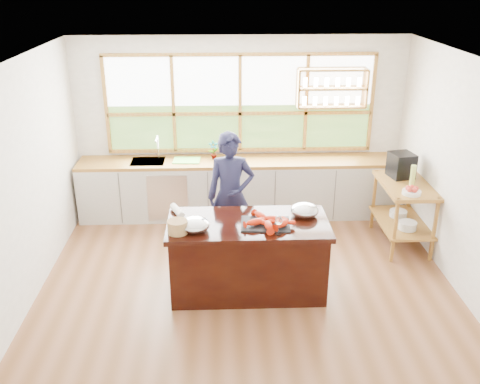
{
  "coord_description": "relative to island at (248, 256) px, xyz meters",
  "views": [
    {
      "loc": [
        -0.3,
        -5.69,
        3.58
      ],
      "look_at": [
        -0.08,
        0.15,
        1.13
      ],
      "focal_mm": 40.0,
      "sensor_mm": 36.0,
      "label": 1
    }
  ],
  "objects": [
    {
      "name": "potted_plant",
      "position": [
        -0.41,
        2.2,
        0.59
      ],
      "size": [
        0.18,
        0.14,
        0.29
      ],
      "primitive_type": "imported",
      "rotation": [
        0.0,
        0.0,
        0.3
      ],
      "color": "slate",
      "rests_on": "back_counter"
    },
    {
      "name": "lobster_pile",
      "position": [
        0.21,
        -0.11,
        0.5
      ],
      "size": [
        0.52,
        0.48,
        0.08
      ],
      "color": "#C32501",
      "rests_on": "slate_board"
    },
    {
      "name": "fruit_bowl",
      "position": [
        2.14,
        0.74,
        0.49
      ],
      "size": [
        0.24,
        0.24,
        0.11
      ],
      "color": "silver",
      "rests_on": "right_shelf_unit"
    },
    {
      "name": "island",
      "position": [
        0.0,
        0.0,
        0.0
      ],
      "size": [
        1.85,
        0.9,
        0.9
      ],
      "color": "black",
      "rests_on": "ground_plane"
    },
    {
      "name": "mixing_bowl_left",
      "position": [
        -0.6,
        -0.19,
        0.52
      ],
      "size": [
        0.33,
        0.33,
        0.16
      ],
      "primitive_type": "ellipsoid",
      "color": "silver",
      "rests_on": "island"
    },
    {
      "name": "wicker_basket",
      "position": [
        -0.78,
        -0.24,
        0.52
      ],
      "size": [
        0.23,
        0.23,
        0.14
      ],
      "primitive_type": "cylinder",
      "color": "#9F7547",
      "rests_on": "island"
    },
    {
      "name": "wine_glass",
      "position": [
        0.31,
        -0.32,
        0.61
      ],
      "size": [
        0.08,
        0.08,
        0.22
      ],
      "color": "white",
      "rests_on": "island"
    },
    {
      "name": "room_shell",
      "position": [
        0.02,
        0.71,
        1.3
      ],
      "size": [
        5.02,
        4.52,
        2.71
      ],
      "color": "white",
      "rests_on": "ground_plane"
    },
    {
      "name": "slate_board",
      "position": [
        0.19,
        -0.08,
        0.45
      ],
      "size": [
        0.58,
        0.44,
        0.02
      ],
      "primitive_type": "cube",
      "rotation": [
        0.0,
        0.0,
        -0.07
      ],
      "color": "black",
      "rests_on": "island"
    },
    {
      "name": "wine_bottle",
      "position": [
        2.24,
        1.03,
        0.59
      ],
      "size": [
        0.08,
        0.08,
        0.29
      ],
      "primitive_type": "cylinder",
      "rotation": [
        0.0,
        0.0,
        0.13
      ],
      "color": "#B1C858",
      "rests_on": "right_shelf_unit"
    },
    {
      "name": "parchment_roll",
      "position": [
        -0.83,
        0.26,
        0.49
      ],
      "size": [
        0.19,
        0.31,
        0.08
      ],
      "primitive_type": "cylinder",
      "rotation": [
        1.57,
        0.0,
        0.41
      ],
      "color": "white",
      "rests_on": "island"
    },
    {
      "name": "espresso_machine",
      "position": [
        2.19,
        1.36,
        0.62
      ],
      "size": [
        0.36,
        0.37,
        0.34
      ],
      "primitive_type": "cube",
      "rotation": [
        0.0,
        0.0,
        0.2
      ],
      "color": "black",
      "rests_on": "right_shelf_unit"
    },
    {
      "name": "right_shelf_unit",
      "position": [
        2.19,
        1.09,
        0.15
      ],
      "size": [
        0.62,
        1.1,
        0.9
      ],
      "color": "olive",
      "rests_on": "ground_plane"
    },
    {
      "name": "ground_plane",
      "position": [
        0.0,
        0.2,
        -0.45
      ],
      "size": [
        5.0,
        5.0,
        0.0
      ],
      "primitive_type": "plane",
      "color": "brown"
    },
    {
      "name": "cutting_board",
      "position": [
        -0.82,
        2.14,
        0.45
      ],
      "size": [
        0.42,
        0.32,
        0.01
      ],
      "primitive_type": "cube",
      "rotation": [
        0.0,
        0.0,
        -0.06
      ],
      "color": "#69CF4B",
      "rests_on": "back_counter"
    },
    {
      "name": "mixing_bowl_right",
      "position": [
        0.67,
        0.15,
        0.52
      ],
      "size": [
        0.33,
        0.33,
        0.16
      ],
      "primitive_type": "ellipsoid",
      "color": "silver",
      "rests_on": "island"
    },
    {
      "name": "back_counter",
      "position": [
        -0.02,
        2.14,
        0.0
      ],
      "size": [
        4.9,
        0.63,
        0.9
      ],
      "color": "beige",
      "rests_on": "ground_plane"
    },
    {
      "name": "cook",
      "position": [
        -0.18,
        0.9,
        0.39
      ],
      "size": [
        0.63,
        0.43,
        1.69
      ],
      "primitive_type": "imported",
      "rotation": [
        0.0,
        0.0,
        0.04
      ],
      "color": "#181934",
      "rests_on": "ground_plane"
    }
  ]
}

